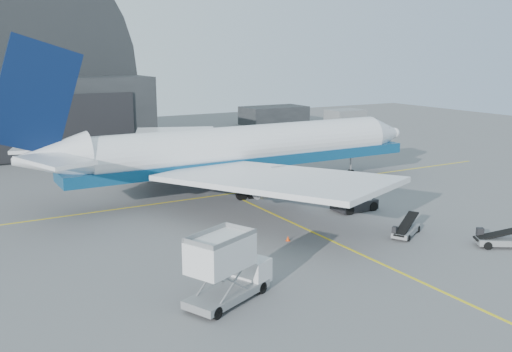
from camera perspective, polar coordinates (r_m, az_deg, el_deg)
ground at (r=48.96m, az=8.20°, el=-6.72°), size 200.00×200.00×0.00m
taxi_lines at (r=58.96m, az=0.60°, el=-3.29°), size 80.00×42.12×0.02m
distant_bldg_a at (r=128.21m, az=1.79°, el=5.19°), size 14.00×8.00×4.00m
distant_bldg_b at (r=134.72m, az=8.89°, el=5.39°), size 8.00×6.00×2.80m
airliner at (r=64.54m, az=-2.38°, el=2.57°), size 50.51×48.98×17.73m
catering_truck at (r=37.02m, az=-2.99°, el=-9.24°), size 6.94×4.84×4.49m
pushback_tug at (r=59.23m, az=9.91°, el=-2.65°), size 4.40×2.59×2.03m
belt_loader_a at (r=52.11m, az=14.75°, el=-5.24°), size 4.30×3.22×1.68m
belt_loader_b at (r=51.92m, az=23.72°, el=-5.84°), size 5.07×4.10×2.01m
traffic_cone at (r=49.19m, az=3.21°, el=-6.26°), size 0.31×0.31×0.45m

